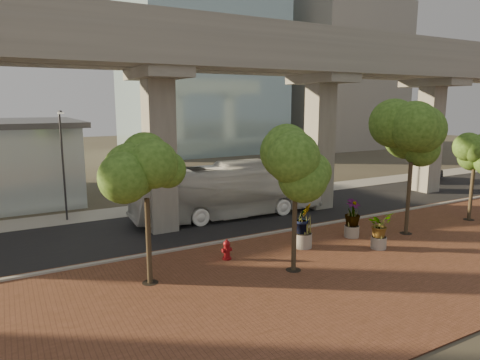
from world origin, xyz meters
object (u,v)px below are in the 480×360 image
planter_front (380,227)px  fire_hydrant (227,250)px  transit_bus (229,191)px  parked_car (428,174)px

planter_front → fire_hydrant: bearing=162.3°
transit_bus → fire_hydrant: (-3.83, -7.18, -1.29)m
transit_bus → planter_front: 10.44m
fire_hydrant → parked_car: bearing=19.4°
parked_car → planter_front: 23.07m
parked_car → planter_front: (-19.63, -12.11, 0.52)m
fire_hydrant → planter_front: 8.18m
transit_bus → fire_hydrant: bearing=155.2°
transit_bus → planter_front: size_ratio=6.67×
parked_car → planter_front: size_ratio=2.27×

